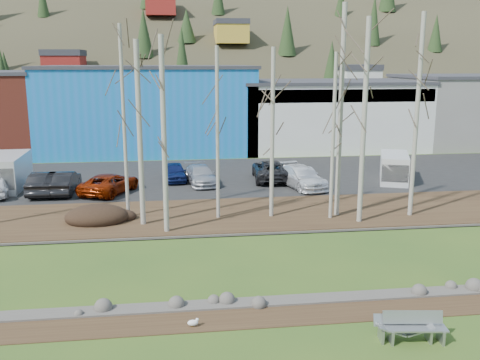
{
  "coord_description": "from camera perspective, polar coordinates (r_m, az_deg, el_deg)",
  "views": [
    {
      "loc": [
        -3.96,
        -14.83,
        8.7
      ],
      "look_at": [
        -0.35,
        12.79,
        2.5
      ],
      "focal_mm": 40.0,
      "sensor_mm": 36.0,
      "label": 1
    }
  ],
  "objects": [
    {
      "name": "dirt_mound",
      "position": [
        30.22,
        -15.03,
        -3.66
      ],
      "size": [
        3.45,
        2.44,
        0.68
      ],
      "primitive_type": "ellipsoid",
      "color": "black",
      "rests_on": "far_bank"
    },
    {
      "name": "car_5",
      "position": [
        37.83,
        6.32,
        0.47
      ],
      "size": [
        1.82,
        4.31,
        1.38
      ],
      "primitive_type": "imported",
      "rotation": [
        0.0,
        0.0,
        3.23
      ],
      "color": "#A8A9AB",
      "rests_on": "parking_lot"
    },
    {
      "name": "building_grey",
      "position": [
        62.81,
        23.34,
        6.93
      ],
      "size": [
        14.28,
        12.24,
        7.3
      ],
      "color": "gray",
      "rests_on": "ground"
    },
    {
      "name": "car_8",
      "position": [
        37.25,
        -18.33,
        -0.21
      ],
      "size": [
        1.67,
        4.54,
        1.49
      ],
      "primitive_type": "imported",
      "rotation": [
        0.0,
        0.0,
        3.12
      ],
      "color": "black",
      "rests_on": "parking_lot"
    },
    {
      "name": "birch_4",
      "position": [
        26.83,
        -8.12,
        4.63
      ],
      "size": [
        0.26,
        0.26,
        9.82
      ],
      "color": "#B2AEA0",
      "rests_on": "far_bank"
    },
    {
      "name": "seagull",
      "position": [
        18.53,
        -5.02,
        -14.9
      ],
      "size": [
        0.43,
        0.2,
        0.31
      ],
      "rotation": [
        0.0,
        0.0,
        0.21
      ],
      "color": "gold",
      "rests_on": "ground"
    },
    {
      "name": "car_7",
      "position": [
        37.26,
        6.53,
        0.34
      ],
      "size": [
        3.27,
        5.41,
        1.47
      ],
      "primitive_type": "imported",
      "rotation": [
        0.0,
        0.0,
        0.26
      ],
      "color": "white",
      "rests_on": "parking_lot"
    },
    {
      "name": "river",
      "position": [
        24.01,
        2.58,
        -8.71
      ],
      "size": [
        80.0,
        8.0,
        0.9
      ],
      "primitive_type": null,
      "color": "black",
      "rests_on": "ground"
    },
    {
      "name": "hillside",
      "position": [
        99.3,
        -5.4,
        17.58
      ],
      "size": [
        160.0,
        72.0,
        35.0
      ],
      "primitive_type": null,
      "color": "#2D291B",
      "rests_on": "ground"
    },
    {
      "name": "dirt_strip",
      "position": [
        19.43,
        5.27,
        -14.05
      ],
      "size": [
        80.0,
        1.8,
        0.03
      ],
      "primitive_type": "cube",
      "color": "#382616",
      "rests_on": "ground"
    },
    {
      "name": "car_2",
      "position": [
        36.42,
        -13.59,
        -0.35
      ],
      "size": [
        3.94,
        5.18,
        1.31
      ],
      "primitive_type": "imported",
      "rotation": [
        0.0,
        0.0,
        2.71
      ],
      "color": "#8F2406",
      "rests_on": "parking_lot"
    },
    {
      "name": "car_3",
      "position": [
        38.12,
        -4.21,
        0.54
      ],
      "size": [
        2.44,
        4.69,
        1.3
      ],
      "primitive_type": "imported",
      "rotation": [
        0.0,
        0.0,
        0.14
      ],
      "color": "#ABACB3",
      "rests_on": "parking_lot"
    },
    {
      "name": "car_9",
      "position": [
        36.44,
        -13.91,
        -0.36
      ],
      "size": [
        3.94,
        5.18,
        1.31
      ],
      "primitive_type": "imported",
      "rotation": [
        0.0,
        0.0,
        2.71
      ],
      "color": "#8F2406",
      "rests_on": "parking_lot"
    },
    {
      "name": "far_bank_rocks",
      "position": [
        27.82,
        1.11,
        -5.68
      ],
      "size": [
        80.0,
        0.8,
        0.46
      ],
      "primitive_type": null,
      "color": "#47423D",
      "rests_on": "ground"
    },
    {
      "name": "car_6",
      "position": [
        39.36,
        3.26,
        1.06
      ],
      "size": [
        2.85,
        5.46,
        1.47
      ],
      "primitive_type": "imported",
      "rotation": [
        0.0,
        0.0,
        3.06
      ],
      "color": "#28282B",
      "rests_on": "parking_lot"
    },
    {
      "name": "parking_lot",
      "position": [
        40.94,
        -1.74,
        0.37
      ],
      "size": [
        80.0,
        14.0,
        0.14
      ],
      "primitive_type": "cube",
      "color": "black",
      "rests_on": "ground"
    },
    {
      "name": "birch_7",
      "position": [
        29.95,
        10.68,
        7.06
      ],
      "size": [
        0.27,
        0.27,
        11.59
      ],
      "color": "#B2AEA0",
      "rests_on": "far_bank"
    },
    {
      "name": "birch_5",
      "position": [
        29.39,
        3.47,
        4.9
      ],
      "size": [
        0.23,
        0.23,
        9.31
      ],
      "color": "#B2AEA0",
      "rests_on": "far_bank"
    },
    {
      "name": "near_bank_rocks",
      "position": [
        20.32,
        4.64,
        -12.85
      ],
      "size": [
        80.0,
        0.8,
        0.5
      ],
      "primitive_type": null,
      "color": "#47423D",
      "rests_on": "ground"
    },
    {
      "name": "far_bank",
      "position": [
        30.83,
        0.23,
        -3.7
      ],
      "size": [
        80.0,
        7.0,
        0.15
      ],
      "primitive_type": "cube",
      "color": "#382616",
      "rests_on": "ground"
    },
    {
      "name": "birch_2",
      "position": [
        28.31,
        -10.64,
        4.76
      ],
      "size": [
        0.28,
        0.28,
        9.64
      ],
      "color": "#B2AEA0",
      "rests_on": "far_bank"
    },
    {
      "name": "van_grey",
      "position": [
        39.87,
        -23.6,
        0.76
      ],
      "size": [
        2.33,
        5.28,
        2.28
      ],
      "rotation": [
        0.0,
        0.0,
        0.03
      ],
      "color": "silver",
      "rests_on": "parking_lot"
    },
    {
      "name": "van_white",
      "position": [
        40.35,
        16.12,
        1.24
      ],
      "size": [
        3.42,
        4.92,
        1.99
      ],
      "rotation": [
        0.0,
        0.0,
        -0.37
      ],
      "color": "white",
      "rests_on": "parking_lot"
    },
    {
      "name": "bench_intact",
      "position": [
        18.39,
        18.16,
        -14.68
      ],
      "size": [
        1.97,
        0.82,
        0.96
      ],
      "rotation": [
        0.0,
        0.0,
        -0.13
      ],
      "color": "#9EA1A3",
      "rests_on": "ground"
    },
    {
      "name": "bench_damaged",
      "position": [
        18.39,
        17.09,
        -14.86
      ],
      "size": [
        1.85,
        0.81,
        0.8
      ],
      "rotation": [
        0.0,
        0.0,
        -0.13
      ],
      "color": "#9EA1A3",
      "rests_on": "ground"
    },
    {
      "name": "car_1",
      "position": [
        37.48,
        -20.03,
        -0.26
      ],
      "size": [
        1.67,
        4.54,
        1.49
      ],
      "primitive_type": "imported",
      "rotation": [
        0.0,
        0.0,
        3.12
      ],
      "color": "black",
      "rests_on": "parking_lot"
    },
    {
      "name": "building_white",
      "position": [
        56.38,
        9.09,
        7.01
      ],
      "size": [
        18.36,
        12.24,
        6.8
      ],
      "color": "silver",
      "rests_on": "ground"
    },
    {
      "name": "car_4",
      "position": [
        39.37,
        -6.96,
        0.86
      ],
      "size": [
        1.77,
        3.88,
        1.29
      ],
      "primitive_type": "imported",
      "rotation": [
        0.0,
        0.0,
        0.07
      ],
      "color": "navy",
      "rests_on": "parking_lot"
    },
    {
      "name": "birch_3",
      "position": [
        29.1,
        -2.41,
        4.9
      ],
      "size": [
        0.2,
        0.2,
        9.36
      ],
      "color": "#B2AEA0",
      "rests_on": "far_bank"
    },
    {
      "name": "birch_6",
      "position": [
        29.45,
        9.91,
        4.5
      ],
      "size": [
        0.19,
        0.19,
        9.04
      ],
      "color": "#B2AEA0",
      "rests_on": "far_bank"
    },
    {
      "name": "birch_8",
      "position": [
        28.97,
        13.08,
        5.96
      ],
      "size": [
        0.27,
        0.27,
        10.78
      ],
      "color": "#B2AEA0",
      "rests_on": "far_bank"
    },
    {
      "name": "birch_9",
      "position": [
        31.0,
        18.33,
        6.38
      ],
      "size": [
        0.25,
        0.25,
        11.12
      ],
      "color": "#B2AEA0",
      "rests_on": "far_bank"
    },
    {
      "name": "building_blue",
      "position": [
        54.06,
        -9.68,
        7.55
      ],
      "size": [
        20.4,
        12.24,
        8.3
      ],
      "color": "blue",
      "rests_on": "ground"
    },
    {
      "name": "ground",
      "position": [
        17.64,
        6.83,
        -17.09
      ],
      "size": [
        200.0,
        200.0,
        0.0
      ],
      "primitive_type": "plane",
      "color": "#32501C",
      "rests_on": "ground"
    },
    {
      "name": "birch_1",
      "position": [
        29.83,
        -12.26,
        5.91
      ],
      "size": [
        0.2,
        0.2,
        10.49
      ],
      "color": "#B2AEA0",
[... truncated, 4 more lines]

